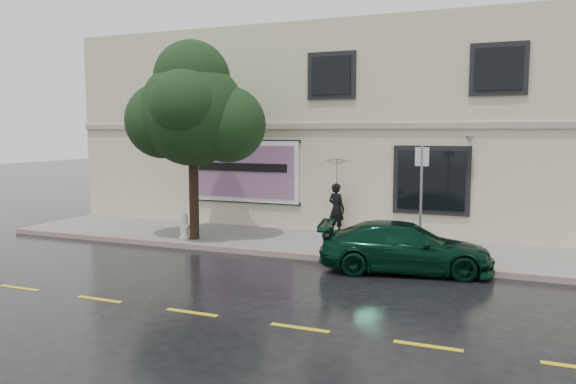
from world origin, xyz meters
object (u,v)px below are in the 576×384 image
at_px(car, 405,247).
at_px(pedestrian, 336,209).
at_px(fire_hydrant, 184,226).
at_px(street_tree, 192,114).

height_order(car, pedestrian, pedestrian).
xyz_separation_m(pedestrian, fire_hydrant, (-4.11, -2.43, -0.44)).
xyz_separation_m(car, street_tree, (-6.60, 1.00, 3.35)).
bearing_deg(fire_hydrant, car, -21.31).
distance_m(pedestrian, street_tree, 5.36).
bearing_deg(fire_hydrant, street_tree, 5.20).
relative_size(car, street_tree, 0.77).
bearing_deg(street_tree, car, -8.61).
height_order(pedestrian, street_tree, street_tree).
bearing_deg(pedestrian, car, 151.88).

